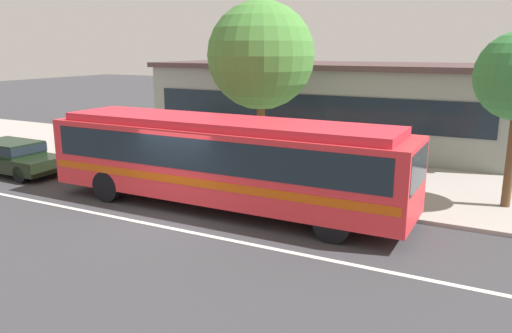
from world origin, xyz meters
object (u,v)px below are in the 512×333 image
object	(u,v)px
pedestrian_walking_along_curb	(222,154)
pedestrian_standing_by_tree	(348,172)
street_tree_near_stop	(261,56)
transit_bus	(223,157)
pedestrian_waiting_near_sign	(307,162)
sedan_behind_bus	(12,156)
bus_stop_sign	(388,160)

from	to	relation	value
pedestrian_walking_along_curb	pedestrian_standing_by_tree	distance (m)	4.84
street_tree_near_stop	transit_bus	bearing A→B (deg)	-77.14
pedestrian_waiting_near_sign	pedestrian_walking_along_curb	bearing A→B (deg)	-171.82
pedestrian_walking_along_curb	pedestrian_standing_by_tree	xyz separation A→B (m)	(4.81, -0.52, -0.01)
sedan_behind_bus	street_tree_near_stop	xyz separation A→B (m)	(8.59, 4.65, 3.83)
transit_bus	pedestrian_waiting_near_sign	size ratio (longest dim) A/B	7.14
pedestrian_waiting_near_sign	pedestrian_walking_along_curb	distance (m)	3.11
transit_bus	bus_stop_sign	distance (m)	4.96
pedestrian_standing_by_tree	bus_stop_sign	size ratio (longest dim) A/B	0.75
bus_stop_sign	street_tree_near_stop	distance (m)	6.78
transit_bus	sedan_behind_bus	xyz separation A→B (m)	(-9.63, -0.09, -0.90)
transit_bus	street_tree_near_stop	xyz separation A→B (m)	(-1.04, 4.56, 2.93)
pedestrian_standing_by_tree	sedan_behind_bus	bearing A→B (deg)	-171.60
transit_bus	street_tree_near_stop	size ratio (longest dim) A/B	1.78
pedestrian_walking_along_curb	street_tree_near_stop	bearing A→B (deg)	79.37
street_tree_near_stop	pedestrian_standing_by_tree	bearing A→B (deg)	-31.92
pedestrian_waiting_near_sign	pedestrian_standing_by_tree	xyz separation A→B (m)	(1.73, -0.96, 0.07)
pedestrian_walking_along_curb	sedan_behind_bus	bearing A→B (deg)	-163.43
pedestrian_waiting_near_sign	pedestrian_walking_along_curb	xyz separation A→B (m)	(-3.08, -0.44, 0.08)
pedestrian_standing_by_tree	street_tree_near_stop	distance (m)	6.20
sedan_behind_bus	street_tree_near_stop	size ratio (longest dim) A/B	0.66
pedestrian_waiting_near_sign	street_tree_near_stop	size ratio (longest dim) A/B	0.25
pedestrian_walking_along_curb	pedestrian_waiting_near_sign	bearing A→B (deg)	8.18
bus_stop_sign	transit_bus	bearing A→B (deg)	-155.57
pedestrian_waiting_near_sign	pedestrian_standing_by_tree	size ratio (longest dim) A/B	0.94
bus_stop_sign	street_tree_near_stop	xyz separation A→B (m)	(-5.56, 2.51, 2.95)
sedan_behind_bus	pedestrian_standing_by_tree	size ratio (longest dim) A/B	2.48
sedan_behind_bus	pedestrian_walking_along_curb	size ratio (longest dim) A/B	2.46
transit_bus	sedan_behind_bus	distance (m)	9.67
transit_bus	pedestrian_waiting_near_sign	bearing A→B (deg)	59.83
pedestrian_waiting_near_sign	bus_stop_sign	bearing A→B (deg)	-14.12
transit_bus	bus_stop_sign	size ratio (longest dim) A/B	5.03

